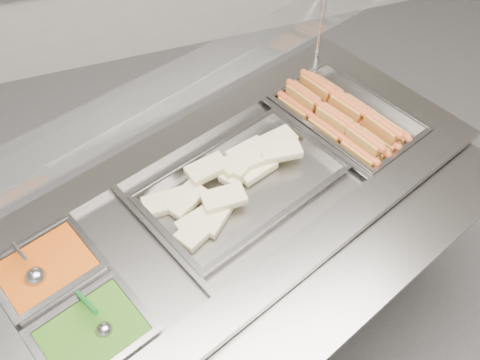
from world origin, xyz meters
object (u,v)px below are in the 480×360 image
object	(u,v)px
sneeze_guard	(184,81)
pan_wraps	(242,187)
pan_hotdogs	(346,121)
ladle	(35,276)
serving_spoon	(101,325)
steam_counter	(231,259)

from	to	relation	value
sneeze_guard	pan_wraps	bearing A→B (deg)	-53.11
pan_hotdogs	pan_wraps	distance (m)	0.55
pan_hotdogs	ladle	size ratio (longest dim) A/B	3.42
sneeze_guard	pan_hotdogs	distance (m)	0.75
pan_hotdogs	serving_spoon	bearing A→B (deg)	-151.57
sneeze_guard	pan_wraps	world-z (taller)	sneeze_guard
steam_counter	pan_hotdogs	xyz separation A→B (m)	(0.56, 0.22, 0.39)
sneeze_guard	serving_spoon	world-z (taller)	sneeze_guard
pan_hotdogs	sneeze_guard	bearing A→B (deg)	-177.74
steam_counter	pan_wraps	distance (m)	0.41
pan_hotdogs	ladle	bearing A→B (deg)	-164.15
ladle	serving_spoon	size ratio (longest dim) A/B	1.07
sneeze_guard	ladle	bearing A→B (deg)	-151.14
steam_counter	ladle	xyz separation A→B (m)	(-0.66, -0.13, 0.44)
sneeze_guard	serving_spoon	size ratio (longest dim) A/B	9.45
sneeze_guard	steam_counter	bearing A→B (deg)	-68.46
sneeze_guard	ladle	world-z (taller)	sneeze_guard
sneeze_guard	pan_hotdogs	xyz separation A→B (m)	(0.64, 0.03, -0.39)
sneeze_guard	ladle	distance (m)	0.75
ladle	steam_counter	bearing A→B (deg)	10.75
steam_counter	ladle	size ratio (longest dim) A/B	11.04
pan_hotdogs	steam_counter	bearing A→B (deg)	-158.46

